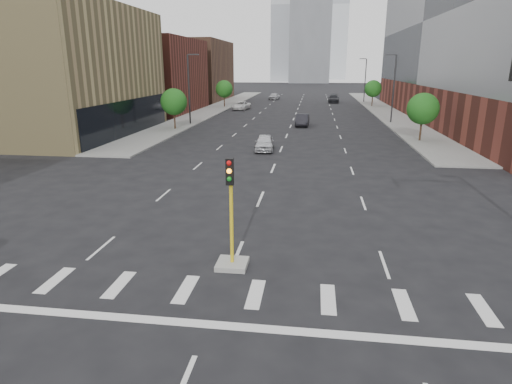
% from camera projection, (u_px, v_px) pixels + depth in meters
% --- Properties ---
extents(sidewalk_left_far, '(5.00, 92.00, 0.15)m').
position_uv_depth(sidewalk_left_far, '(218.00, 107.00, 80.58)').
color(sidewalk_left_far, gray).
rests_on(sidewalk_left_far, ground).
extents(sidewalk_right_far, '(5.00, 92.00, 0.15)m').
position_uv_depth(sidewalk_right_far, '(382.00, 109.00, 76.75)').
color(sidewalk_right_far, gray).
rests_on(sidewalk_right_far, ground).
extents(building_left_mid, '(20.00, 24.00, 14.00)m').
position_uv_depth(building_left_mid, '(42.00, 71.00, 47.91)').
color(building_left_mid, tan).
rests_on(building_left_mid, ground).
extents(building_left_far_a, '(20.00, 22.00, 12.00)m').
position_uv_depth(building_left_far_a, '(135.00, 75.00, 72.90)').
color(building_left_far_a, brown).
rests_on(building_left_far_a, ground).
extents(building_left_far_b, '(20.00, 24.00, 13.00)m').
position_uv_depth(building_left_far_b, '(181.00, 71.00, 97.46)').
color(building_left_far_b, brown).
rests_on(building_left_far_b, ground).
extents(building_right_main, '(24.00, 70.00, 22.00)m').
position_uv_depth(building_right_main, '(512.00, 40.00, 58.48)').
color(building_right_main, brown).
rests_on(building_right_main, ground).
extents(tower_left, '(22.00, 22.00, 70.00)m').
position_uv_depth(tower_left, '(295.00, 7.00, 208.49)').
color(tower_left, '#B2B7BC').
rests_on(tower_left, ground).
extents(tower_right, '(20.00, 20.00, 80.00)m').
position_uv_depth(tower_right, '(331.00, 6.00, 242.77)').
color(tower_right, '#B2B7BC').
rests_on(tower_right, ground).
extents(tower_mid, '(18.00, 18.00, 44.00)m').
position_uv_depth(tower_mid, '(310.00, 32.00, 192.16)').
color(tower_mid, slate).
rests_on(tower_mid, ground).
extents(median_traffic_signal, '(1.20, 1.20, 4.40)m').
position_uv_depth(median_traffic_signal, '(232.00, 244.00, 16.62)').
color(median_traffic_signal, '#999993').
rests_on(median_traffic_signal, ground).
extents(streetlight_right_a, '(1.60, 0.22, 9.07)m').
position_uv_depth(streetlight_right_a, '(393.00, 86.00, 57.49)').
color(streetlight_right_a, '#2D2D30').
rests_on(streetlight_right_a, ground).
extents(streetlight_right_b, '(1.60, 0.22, 9.07)m').
position_uv_depth(streetlight_right_b, '(365.00, 78.00, 90.75)').
color(streetlight_right_b, '#2D2D30').
rests_on(streetlight_right_b, ground).
extents(streetlight_left, '(1.60, 0.22, 9.07)m').
position_uv_depth(streetlight_left, '(189.00, 86.00, 56.17)').
color(streetlight_left, '#2D2D30').
rests_on(streetlight_left, ground).
extents(tree_left_near, '(3.20, 3.20, 4.85)m').
position_uv_depth(tree_left_near, '(174.00, 102.00, 51.96)').
color(tree_left_near, '#382619').
rests_on(tree_left_near, ground).
extents(tree_left_far, '(3.20, 3.20, 4.85)m').
position_uv_depth(tree_left_far, '(224.00, 89.00, 80.46)').
color(tree_left_far, '#382619').
rests_on(tree_left_far, ground).
extents(tree_right_near, '(3.20, 3.20, 4.85)m').
position_uv_depth(tree_right_near, '(423.00, 109.00, 43.63)').
color(tree_right_near, '#382619').
rests_on(tree_right_near, ground).
extents(tree_right_far, '(3.20, 3.20, 4.85)m').
position_uv_depth(tree_right_far, '(373.00, 89.00, 81.63)').
color(tree_right_far, '#382619').
rests_on(tree_right_far, ground).
extents(car_near_left, '(1.94, 4.34, 1.45)m').
position_uv_depth(car_near_left, '(265.00, 143.00, 39.88)').
color(car_near_left, silver).
rests_on(car_near_left, ground).
extents(car_mid_right, '(1.78, 4.66, 1.52)m').
position_uv_depth(car_mid_right, '(302.00, 120.00, 56.11)').
color(car_mid_right, black).
rests_on(car_mid_right, ground).
extents(car_far_left, '(3.11, 5.44, 1.43)m').
position_uv_depth(car_far_left, '(241.00, 106.00, 76.69)').
color(car_far_left, silver).
rests_on(car_far_left, ground).
extents(car_deep_right, '(2.47, 5.62, 1.60)m').
position_uv_depth(car_deep_right, '(334.00, 99.00, 91.40)').
color(car_deep_right, black).
rests_on(car_deep_right, ground).
extents(car_distant, '(2.57, 4.79, 1.55)m').
position_uv_depth(car_distant, '(274.00, 96.00, 99.29)').
color(car_distant, '#B1B1B6').
rests_on(car_distant, ground).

